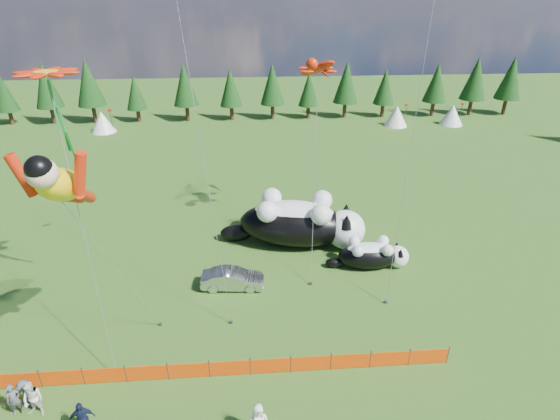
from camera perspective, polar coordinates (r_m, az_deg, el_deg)
name	(u,v)px	position (r m, az deg, el deg)	size (l,w,h in m)	color
ground	(232,333)	(25.37, -6.31, -15.70)	(160.00, 160.00, 0.00)	#11390A
safety_fence	(230,368)	(22.87, -6.56, -19.84)	(22.06, 0.06, 1.10)	#262626
tree_line	(238,92)	(65.06, -5.56, 15.08)	(90.00, 4.00, 8.00)	black
festival_tents	(318,118)	(61.55, 5.01, 11.94)	(50.00, 3.20, 2.80)	white
cat_large	(300,222)	(32.06, 2.66, -1.57)	(10.75, 5.25, 3.90)	black
cat_small	(373,254)	(30.53, 12.00, -5.68)	(5.69, 2.15, 2.06)	black
car	(233,279)	(28.23, -6.22, -8.94)	(1.38, 3.96, 1.30)	#BABABF
spectator_a	(14,400)	(24.17, -31.40, -20.40)	(0.61, 0.40, 1.67)	#525256
spectator_b	(33,400)	(23.60, -29.55, -20.75)	(0.92, 0.54, 1.89)	white
spectator_c	(82,419)	(22.08, -24.45, -23.55)	(1.04, 0.53, 1.78)	#131A36
spectator_d	(26,394)	(24.23, -30.26, -20.06)	(1.01, 0.52, 1.57)	#525256
superhero_kite	(61,185)	(20.30, -26.72, 2.96)	(4.89, 5.01, 12.23)	yellow
gecko_kite	(317,68)	(31.35, 4.88, 17.94)	(4.83, 10.74, 14.45)	red
flower_kite	(47,77)	(24.28, -28.11, 15.11)	(4.66, 8.21, 15.01)	red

